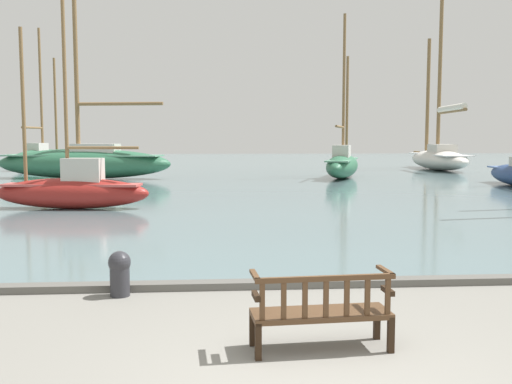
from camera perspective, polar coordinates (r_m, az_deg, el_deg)
The scene contains 9 objects.
harbor_water at distance 49.33m, azimuth -3.02°, elevation 2.57°, with size 100.00×80.00×0.08m, color slate.
quay_edge_kerb at distance 9.48m, azimuth 2.22°, elevation -9.16°, with size 40.00×0.30×0.12m, color #5B5954.
park_bench at distance 6.72m, azimuth 6.57°, elevation -11.68°, with size 1.63×0.63×0.92m.
sailboat_nearest_port at distance 47.34m, azimuth -20.64°, elevation 3.31°, with size 3.70×8.19×10.79m.
sailboat_far_starboard at distance 45.50m, azimuth 17.81°, elevation 3.53°, with size 3.47×11.74×13.94m.
sailboat_mid_port at distance 35.11m, azimuth -16.86°, elevation 3.01°, with size 12.77×4.50×14.52m.
sailboat_mid_starboard at distance 34.62m, azimuth 8.64°, elevation 2.84°, with size 4.03×7.54×9.70m.
sailboat_far_port at distance 20.16m, azimuth -17.86°, elevation 0.34°, with size 5.33×1.81×7.52m.
mooring_bollard at distance 9.15m, azimuth -13.48°, elevation -7.72°, with size 0.35×0.35×0.71m.
Camera 1 is at (-1.04, -5.26, 2.44)m, focal length 40.00 mm.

